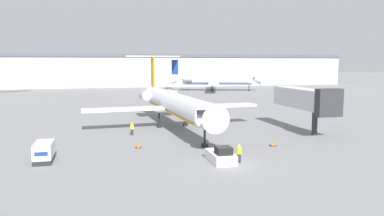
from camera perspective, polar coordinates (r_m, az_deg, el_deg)
The scene contains 11 objects.
ground_plane at distance 34.87m, azimuth 5.64°, elevation -8.56°, with size 600.00×600.00×0.00m, color slate.
terminal_building at distance 152.10m, azimuth -9.68°, elevation 5.70°, with size 180.00×16.80×12.71m.
airplane_main at distance 53.50m, azimuth -2.79°, elevation 0.81°, with size 25.62×32.37×10.52m.
pushback_tug at distance 35.55m, azimuth 4.42°, elevation -7.27°, with size 2.02×3.94×1.63m.
luggage_cart at distance 38.19m, azimuth -21.63°, elevation -6.24°, with size 1.62×3.59×1.83m.
worker_near_tug at distance 35.34m, azimuth 7.18°, elevation -6.85°, with size 0.40×0.24×1.74m.
worker_by_wing at distance 48.85m, azimuth -9.13°, elevation -3.12°, with size 0.40×0.24×1.64m.
traffic_cone_left at distance 41.66m, azimuth -8.20°, elevation -5.53°, with size 0.62×0.62×0.76m.
traffic_cone_right at distance 43.16m, azimuth 12.19°, elevation -5.27°, with size 0.69×0.69×0.63m.
airplane_parked_far_right at distance 125.97m, azimuth 3.43°, elevation 4.34°, with size 30.04×30.12×10.52m.
jet_bridge at distance 52.41m, azimuth 16.87°, elevation 1.31°, with size 3.20×12.58×6.19m.
Camera 1 is at (-11.32, -31.65, 9.26)m, focal length 35.00 mm.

